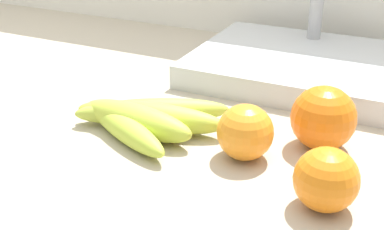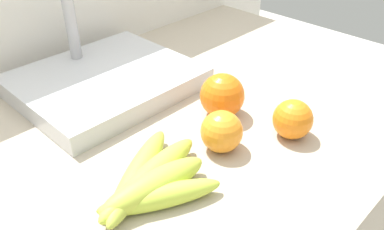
{
  "view_description": "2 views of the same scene",
  "coord_description": "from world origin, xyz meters",
  "px_view_note": "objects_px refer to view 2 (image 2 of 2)",
  "views": [
    {
      "loc": [
        0.34,
        -0.64,
        1.23
      ],
      "look_at": [
        0.09,
        -0.11,
        0.95
      ],
      "focal_mm": 48.77,
      "sensor_mm": 36.0,
      "label": 1
    },
    {
      "loc": [
        -0.24,
        -0.44,
        1.31
      ],
      "look_at": [
        0.12,
        -0.09,
        0.98
      ],
      "focal_mm": 37.51,
      "sensor_mm": 36.0,
      "label": 2
    }
  ],
  "objects_px": {
    "orange_back_right": "(222,96)",
    "banana_bunch": "(150,182)",
    "orange_right": "(293,119)",
    "orange_front": "(222,131)",
    "sink_basin": "(105,79)"
  },
  "relations": [
    {
      "from": "orange_back_right",
      "to": "sink_basin",
      "type": "height_order",
      "value": "sink_basin"
    },
    {
      "from": "orange_front",
      "to": "sink_basin",
      "type": "xyz_separation_m",
      "value": [
        -0.02,
        0.29,
        -0.01
      ]
    },
    {
      "from": "orange_front",
      "to": "orange_back_right",
      "type": "relative_size",
      "value": 0.84
    },
    {
      "from": "orange_back_right",
      "to": "sink_basin",
      "type": "bearing_deg",
      "value": 111.84
    },
    {
      "from": "orange_front",
      "to": "banana_bunch",
      "type": "bearing_deg",
      "value": 177.75
    },
    {
      "from": "orange_right",
      "to": "sink_basin",
      "type": "relative_size",
      "value": 0.2
    },
    {
      "from": "orange_right",
      "to": "sink_basin",
      "type": "distance_m",
      "value": 0.38
    },
    {
      "from": "orange_right",
      "to": "orange_back_right",
      "type": "height_order",
      "value": "orange_back_right"
    },
    {
      "from": "sink_basin",
      "to": "orange_right",
      "type": "bearing_deg",
      "value": -70.74
    },
    {
      "from": "banana_bunch",
      "to": "sink_basin",
      "type": "xyz_separation_m",
      "value": [
        0.13,
        0.29,
        0.0
      ]
    },
    {
      "from": "orange_right",
      "to": "orange_back_right",
      "type": "relative_size",
      "value": 0.83
    },
    {
      "from": "sink_basin",
      "to": "orange_front",
      "type": "bearing_deg",
      "value": -87.01
    },
    {
      "from": "sink_basin",
      "to": "orange_back_right",
      "type": "bearing_deg",
      "value": -68.16
    },
    {
      "from": "orange_back_right",
      "to": "banana_bunch",
      "type": "bearing_deg",
      "value": -164.95
    },
    {
      "from": "banana_bunch",
      "to": "orange_right",
      "type": "bearing_deg",
      "value": -14.76
    }
  ]
}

